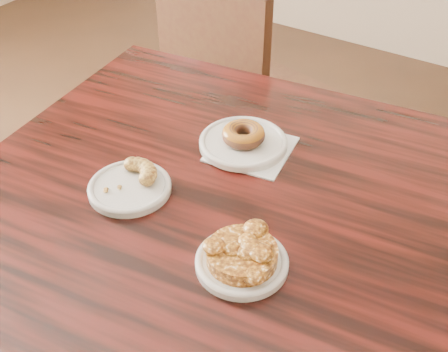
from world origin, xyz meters
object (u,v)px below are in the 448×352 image
Objects in this scene: cafe_table at (213,327)px; chair_far at (255,99)px; cruller_fragment at (129,180)px; glazed_donut at (243,134)px; apple_fritter at (242,252)px.

chair_far is at bearing 107.34° from cafe_table.
cafe_table is at bearing 22.97° from cruller_fragment.
chair_far reaches higher than cruller_fragment.
apple_fritter is (0.16, -0.27, -0.00)m from glazed_donut.
apple_fritter reaches higher than cruller_fragment.
glazed_donut is (0.32, -0.61, 0.33)m from chair_far.
cruller_fragment is at bearing -114.40° from glazed_donut.
glazed_donut is at bearing 130.87° from chair_far.
chair_far reaches higher than glazed_donut.
apple_fritter reaches higher than glazed_donut.
cafe_table is 9.03× the size of cruller_fragment.
glazed_donut reaches higher than cruller_fragment.
glazed_donut is at bearing 94.27° from cafe_table.
apple_fritter is 0.27m from cruller_fragment.
glazed_donut is 0.32m from apple_fritter.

